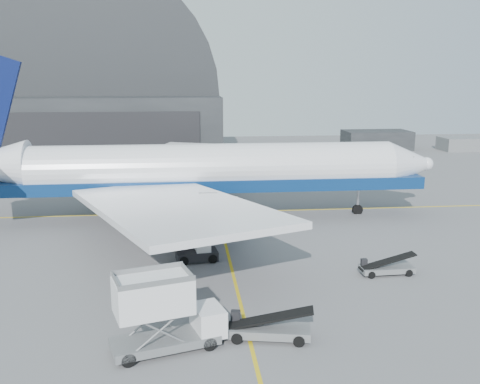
{
  "coord_description": "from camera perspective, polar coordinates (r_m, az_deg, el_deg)",
  "views": [
    {
      "loc": [
        -3.62,
        -40.4,
        15.49
      ],
      "look_at": [
        1.63,
        10.13,
        4.5
      ],
      "focal_mm": 40.0,
      "sensor_mm": 36.0,
      "label": 1
    }
  ],
  "objects": [
    {
      "name": "pushback_tug",
      "position": [
        46.35,
        -4.51,
        -6.56
      ],
      "size": [
        3.71,
        2.44,
        1.62
      ],
      "rotation": [
        0.0,
        0.0,
        0.12
      ],
      "color": "black",
      "rests_on": "ground"
    },
    {
      "name": "taxi_lines",
      "position": [
        55.4,
        -1.95,
        -4.03
      ],
      "size": [
        80.0,
        42.12,
        0.02
      ],
      "color": "gold",
      "rests_on": "ground"
    },
    {
      "name": "belt_loader_a",
      "position": [
        33.24,
        2.94,
        -14.37
      ],
      "size": [
        5.46,
        2.69,
        2.04
      ],
      "rotation": [
        0.0,
        0.0,
        -0.2
      ],
      "color": "slate",
      "rests_on": "ground"
    },
    {
      "name": "distant_bldg_b",
      "position": [
        124.21,
        22.35,
        4.13
      ],
      "size": [
        8.0,
        6.0,
        2.8
      ],
      "primitive_type": "cube",
      "color": "slate",
      "rests_on": "ground"
    },
    {
      "name": "airliner",
      "position": [
        58.84,
        -4.94,
        2.28
      ],
      "size": [
        54.89,
        53.23,
        19.26
      ],
      "color": "white",
      "rests_on": "ground"
    },
    {
      "name": "distant_bldg_a",
      "position": [
        120.86,
        14.31,
        4.47
      ],
      "size": [
        14.0,
        8.0,
        4.0
      ],
      "primitive_type": "cube",
      "color": "black",
      "rests_on": "ground"
    },
    {
      "name": "catering_truck",
      "position": [
        31.57,
        -8.18,
        -12.7
      ],
      "size": [
        6.92,
        4.15,
        4.47
      ],
      "rotation": [
        0.0,
        0.0,
        0.29
      ],
      "color": "slate",
      "rests_on": "ground"
    },
    {
      "name": "belt_loader_b",
      "position": [
        44.64,
        15.34,
        -7.83
      ],
      "size": [
        4.55,
        1.72,
        1.73
      ],
      "rotation": [
        0.0,
        0.0,
        0.04
      ],
      "color": "slate",
      "rests_on": "ground"
    },
    {
      "name": "hangar",
      "position": [
        107.1,
        -15.99,
        8.56
      ],
      "size": [
        50.0,
        28.3,
        28.0
      ],
      "color": "black",
      "rests_on": "ground"
    },
    {
      "name": "ground",
      "position": [
        43.42,
        -0.77,
        -8.7
      ],
      "size": [
        200.0,
        200.0,
        0.0
      ],
      "primitive_type": "plane",
      "color": "#565659",
      "rests_on": "ground"
    },
    {
      "name": "traffic_cone",
      "position": [
        42.37,
        -8.06,
        -9.0
      ],
      "size": [
        0.36,
        0.36,
        0.52
      ],
      "color": "#FF4108",
      "rests_on": "ground"
    }
  ]
}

